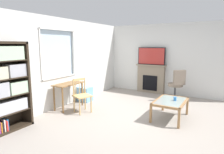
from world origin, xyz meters
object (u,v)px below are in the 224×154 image
at_px(fireplace, 151,79).
at_px(tv, 151,56).
at_px(bookshelf, 5,83).
at_px(coffee_table, 170,103).
at_px(office_chair, 177,83).
at_px(sippy_cup, 175,99).
at_px(plastic_drawer_unit, 85,94).
at_px(wooden_chair, 82,95).
at_px(desk_under_window, 68,88).

bearing_deg(fireplace, tv, 180.00).
xyz_separation_m(bookshelf, coffee_table, (2.40, -2.78, -0.62)).
distance_m(fireplace, office_chair, 1.18).
bearing_deg(office_chair, coffee_table, -171.98).
distance_m(tv, office_chair, 1.43).
distance_m(office_chair, coffee_table, 1.79).
bearing_deg(fireplace, office_chair, -115.86).
height_order(tv, sippy_cup, tv).
distance_m(fireplace, tv, 0.84).
bearing_deg(plastic_drawer_unit, sippy_cup, -91.12).
height_order(wooden_chair, fireplace, fireplace).
relative_size(bookshelf, fireplace, 1.67).
distance_m(wooden_chair, coffee_table, 2.28).
distance_m(bookshelf, sippy_cup, 3.81).
xyz_separation_m(wooden_chair, office_chair, (2.50, -1.91, 0.09)).
bearing_deg(plastic_drawer_unit, tv, -33.28).
distance_m(wooden_chair, plastic_drawer_unit, 1.04).
distance_m(plastic_drawer_unit, tv, 2.82).
relative_size(wooden_chair, sippy_cup, 10.00).
bearing_deg(desk_under_window, tv, -24.86).
bearing_deg(sippy_cup, coffee_table, 118.54).
relative_size(office_chair, sippy_cup, 11.11).
distance_m(plastic_drawer_unit, sippy_cup, 2.83).
height_order(fireplace, sippy_cup, fireplace).
distance_m(desk_under_window, fireplace, 3.26).
distance_m(plastic_drawer_unit, fireplace, 2.61).
height_order(wooden_chair, office_chair, office_chair).
bearing_deg(tv, bookshelf, 162.51).
bearing_deg(plastic_drawer_unit, coffee_table, -92.21).
relative_size(desk_under_window, tv, 0.88).
bearing_deg(wooden_chair, coffee_table, -71.19).
bearing_deg(office_chair, bookshelf, 148.68).
bearing_deg(fireplace, coffee_table, -150.04).
distance_m(desk_under_window, office_chair, 3.45).
height_order(wooden_chair, sippy_cup, wooden_chair).
bearing_deg(plastic_drawer_unit, fireplace, -33.06).
bearing_deg(desk_under_window, plastic_drawer_unit, 3.62).
xyz_separation_m(tv, sippy_cup, (-2.21, -1.41, -0.88)).
distance_m(tv, coffee_table, 2.79).
bearing_deg(fireplace, desk_under_window, 155.28).
relative_size(desk_under_window, plastic_drawer_unit, 1.95).
bearing_deg(coffee_table, plastic_drawer_unit, 87.79).
bearing_deg(desk_under_window, fireplace, -24.72).
relative_size(tv, office_chair, 1.02).
xyz_separation_m(bookshelf, sippy_cup, (2.45, -2.88, -0.51)).
height_order(fireplace, tv, tv).
relative_size(wooden_chair, tv, 0.88).
bearing_deg(coffee_table, bookshelf, 130.81).
height_order(office_chair, coffee_table, office_chair).
xyz_separation_m(bookshelf, office_chair, (4.17, -2.53, -0.45)).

